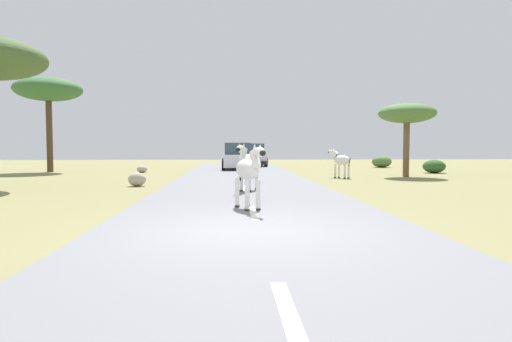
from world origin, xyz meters
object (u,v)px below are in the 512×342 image
(rock_0, at_px, (137,179))
(zebra_2, at_px, (248,162))
(car_0, at_px, (237,157))
(bush_0, at_px, (382,162))
(zebra_1, at_px, (341,160))
(rock_1, at_px, (142,169))
(car_1, at_px, (252,156))
(tree_4, at_px, (48,91))
(tree_2, at_px, (407,114))
(zebra_0, at_px, (249,170))
(bush_1, at_px, (434,166))

(rock_0, bearing_deg, zebra_2, -30.37)
(car_0, distance_m, bush_0, 11.16)
(zebra_2, relative_size, car_0, 0.37)
(zebra_2, bearing_deg, car_0, -66.10)
(zebra_1, xyz_separation_m, rock_1, (-10.62, 5.21, -0.65))
(car_1, xyz_separation_m, rock_1, (-6.96, -7.96, -0.63))
(car_0, distance_m, rock_1, 6.31)
(car_1, xyz_separation_m, tree_4, (-12.66, -7.01, 4.06))
(tree_2, distance_m, tree_4, 20.69)
(rock_1, bearing_deg, zebra_0, -70.47)
(car_0, height_order, bush_0, car_0)
(zebra_2, bearing_deg, zebra_0, 111.19)
(tree_2, bearing_deg, zebra_1, -168.27)
(zebra_1, relative_size, bush_1, 1.12)
(zebra_0, xyz_separation_m, car_1, (1.28, 23.97, -0.12))
(rock_0, bearing_deg, bush_0, 44.86)
(zebra_2, relative_size, tree_2, 0.43)
(car_0, bearing_deg, zebra_2, -90.01)
(rock_1, bearing_deg, zebra_1, -26.12)
(zebra_1, height_order, tree_4, tree_4)
(tree_4, distance_m, rock_1, 7.44)
(tree_2, height_order, bush_1, tree_2)
(car_1, distance_m, rock_0, 17.96)
(zebra_1, distance_m, bush_1, 7.52)
(bush_0, bearing_deg, car_0, -164.78)
(zebra_0, distance_m, zebra_2, 4.37)
(car_1, distance_m, bush_0, 9.80)
(zebra_0, relative_size, tree_2, 0.42)
(tree_2, xyz_separation_m, bush_1, (2.92, 3.03, -2.78))
(zebra_1, xyz_separation_m, bush_0, (5.83, 10.77, -0.43))
(tree_4, bearing_deg, zebra_2, -47.52)
(tree_4, height_order, rock_0, tree_4)
(car_0, xyz_separation_m, bush_1, (11.42, -4.08, -0.46))
(zebra_2, xyz_separation_m, car_0, (-0.15, 14.29, -0.15))
(car_0, xyz_separation_m, car_1, (1.27, 5.32, 0.00))
(bush_1, relative_size, rock_1, 1.97)
(zebra_0, xyz_separation_m, bush_0, (10.78, 21.58, -0.54))
(zebra_1, xyz_separation_m, car_1, (-3.66, 13.17, -0.01))
(zebra_0, height_order, car_0, car_0)
(zebra_0, bearing_deg, car_1, -111.50)
(bush_0, height_order, rock_0, bush_0)
(bush_1, bearing_deg, car_1, 137.20)
(zebra_0, bearing_deg, zebra_1, -133.03)
(zebra_2, bearing_deg, bush_1, -114.53)
(tree_4, distance_m, bush_0, 23.07)
(bush_1, height_order, rock_1, bush_1)
(zebra_0, distance_m, bush_1, 18.53)
(car_1, height_order, bush_0, car_1)
(tree_2, bearing_deg, zebra_0, -126.41)
(tree_2, relative_size, tree_4, 0.66)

